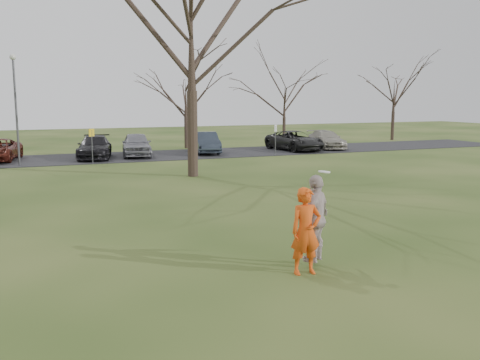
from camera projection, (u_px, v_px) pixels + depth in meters
name	position (u px, v px, depth m)	size (l,w,h in m)	color
ground	(308.00, 271.00, 11.92)	(120.00, 120.00, 0.00)	#1E380F
parking_strip	(118.00, 157.00, 34.76)	(62.00, 6.50, 0.04)	black
player_defender	(306.00, 231.00, 11.60)	(0.70, 0.46, 1.93)	#D74811
car_3	(95.00, 147.00, 33.80)	(1.99, 4.90, 1.42)	black
car_4	(136.00, 144.00, 35.03)	(1.83, 4.55, 1.55)	slate
car_5	(206.00, 143.00, 36.88)	(1.55, 4.44, 1.46)	#272F3A
car_6	(294.00, 141.00, 38.94)	(2.36, 5.12, 1.42)	black
car_7	(327.00, 140.00, 40.41)	(1.86, 4.58, 1.33)	gray
catching_play	(316.00, 218.00, 12.08)	(1.22, 1.11, 2.09)	#C1B0AD
lamp_post	(15.00, 96.00, 29.61)	(0.34, 0.34, 6.27)	#47474C
sign_yellow	(92.00, 139.00, 31.05)	(0.35, 0.35, 2.08)	#47474C
sign_white	(275.00, 134.00, 35.56)	(0.35, 0.35, 2.08)	#47474C
big_tree	(191.00, 32.00, 25.30)	(9.00, 9.00, 14.00)	#352821
small_tree_row	(163.00, 97.00, 40.44)	(55.00, 5.90, 8.50)	#352821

